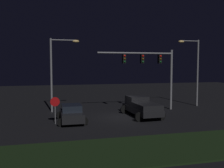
% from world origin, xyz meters
% --- Properties ---
extents(ground_plane, '(80.00, 80.00, 0.00)m').
position_xyz_m(ground_plane, '(0.00, 0.00, 0.00)').
color(ground_plane, black).
extents(grass_median, '(21.48, 5.03, 0.10)m').
position_xyz_m(grass_median, '(0.00, -9.40, 0.05)').
color(grass_median, black).
rests_on(grass_median, ground_plane).
extents(pickup_truck, '(3.02, 5.48, 1.80)m').
position_xyz_m(pickup_truck, '(1.77, -0.21, 1.00)').
color(pickup_truck, black).
rests_on(pickup_truck, ground_plane).
extents(car_sedan, '(2.51, 4.42, 1.51)m').
position_xyz_m(car_sedan, '(-4.85, -1.04, 0.74)').
color(car_sedan, black).
rests_on(car_sedan, ground_plane).
extents(traffic_signal_gantry, '(8.32, 0.56, 6.50)m').
position_xyz_m(traffic_signal_gantry, '(3.88, 2.54, 4.90)').
color(traffic_signal_gantry, slate).
rests_on(traffic_signal_gantry, ground_plane).
extents(street_lamp_left, '(3.00, 0.44, 7.57)m').
position_xyz_m(street_lamp_left, '(-5.75, 4.07, 4.85)').
color(street_lamp_left, slate).
rests_on(street_lamp_left, ground_plane).
extents(street_lamp_right, '(2.67, 0.44, 7.80)m').
position_xyz_m(street_lamp_right, '(9.90, 3.95, 4.95)').
color(street_lamp_right, slate).
rests_on(street_lamp_right, ground_plane).
extents(stop_sign, '(0.76, 0.08, 2.23)m').
position_xyz_m(stop_sign, '(-6.22, -1.50, 1.56)').
color(stop_sign, slate).
rests_on(stop_sign, ground_plane).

